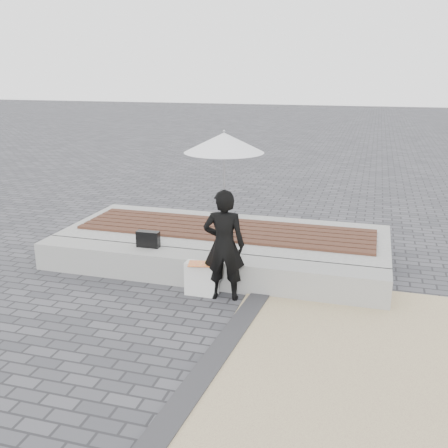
% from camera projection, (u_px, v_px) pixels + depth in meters
% --- Properties ---
extents(ground, '(80.00, 80.00, 0.00)m').
position_uv_depth(ground, '(155.00, 337.00, 5.69)').
color(ground, '#49484D').
rests_on(ground, ground).
extents(edging_band, '(0.61, 5.20, 0.04)m').
position_uv_depth(edging_band, '(206.00, 371.00, 5.02)').
color(edging_band, '#313033').
rests_on(edging_band, ground).
extents(seating_ledge, '(5.00, 0.45, 0.40)m').
position_uv_depth(seating_ledge, '(201.00, 269.00, 7.10)').
color(seating_ledge, gray).
rests_on(seating_ledge, ground).
extents(timber_platform, '(5.00, 2.00, 0.40)m').
position_uv_depth(timber_platform, '(226.00, 242.00, 8.21)').
color(timber_platform, '#A8A9A4').
rests_on(timber_platform, ground).
extents(timber_decking, '(4.60, 1.20, 0.04)m').
position_uv_depth(timber_decking, '(226.00, 229.00, 8.14)').
color(timber_decking, '#4F2C1D').
rests_on(timber_decking, timber_platform).
extents(woman, '(0.57, 0.42, 1.44)m').
position_uv_depth(woman, '(224.00, 245.00, 6.47)').
color(woman, black).
rests_on(woman, ground).
extents(parasol, '(0.96, 0.96, 1.23)m').
position_uv_depth(parasol, '(224.00, 143.00, 6.10)').
color(parasol, '#ADAEB3').
rests_on(parasol, ground).
extents(handbag, '(0.33, 0.12, 0.23)m').
position_uv_depth(handbag, '(148.00, 239.00, 7.35)').
color(handbag, black).
rests_on(handbag, seating_ledge).
extents(canvas_tote, '(0.42, 0.18, 0.44)m').
position_uv_depth(canvas_tote, '(202.00, 279.00, 6.72)').
color(canvas_tote, beige).
rests_on(canvas_tote, ground).
extents(magazine, '(0.34, 0.28, 0.01)m').
position_uv_depth(magazine, '(200.00, 264.00, 6.61)').
color(magazine, red).
rests_on(magazine, canvas_tote).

